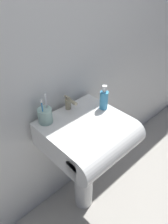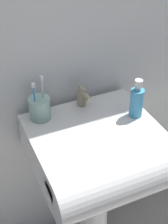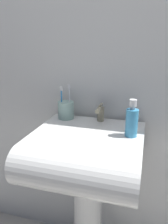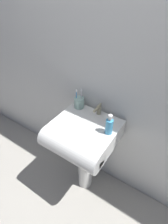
# 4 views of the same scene
# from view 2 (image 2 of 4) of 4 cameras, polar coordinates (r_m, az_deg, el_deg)

# --- Properties ---
(wall_back) EXTENTS (5.00, 0.05, 2.40)m
(wall_back) POSITION_cam_2_polar(r_m,az_deg,el_deg) (1.39, -2.78, 14.17)
(wall_back) COLOR silver
(wall_back) RESTS_ON ground
(sink_pedestal) EXTENTS (0.15, 0.15, 0.70)m
(sink_pedestal) POSITION_cam_2_polar(r_m,az_deg,el_deg) (1.73, 1.37, -16.27)
(sink_pedestal) COLOR white
(sink_pedestal) RESTS_ON ground
(sink_basin) EXTENTS (0.51, 0.51, 0.17)m
(sink_basin) POSITION_cam_2_polar(r_m,az_deg,el_deg) (1.37, 2.73, -7.08)
(sink_basin) COLOR white
(sink_basin) RESTS_ON sink_pedestal
(faucet) EXTENTS (0.04, 0.11, 0.09)m
(faucet) POSITION_cam_2_polar(r_m,az_deg,el_deg) (1.45, -0.24, 2.54)
(faucet) COLOR tan
(faucet) RESTS_ON sink_basin
(toothbrush_cup) EXTENTS (0.09, 0.09, 0.19)m
(toothbrush_cup) POSITION_cam_2_polar(r_m,az_deg,el_deg) (1.40, -7.38, 0.65)
(toothbrush_cup) COLOR #99BFB2
(toothbrush_cup) RESTS_ON sink_basin
(soap_bottle) EXTENTS (0.05, 0.05, 0.17)m
(soap_bottle) POSITION_cam_2_polar(r_m,az_deg,el_deg) (1.41, 8.75, 1.78)
(soap_bottle) COLOR #3F99CC
(soap_bottle) RESTS_ON sink_basin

